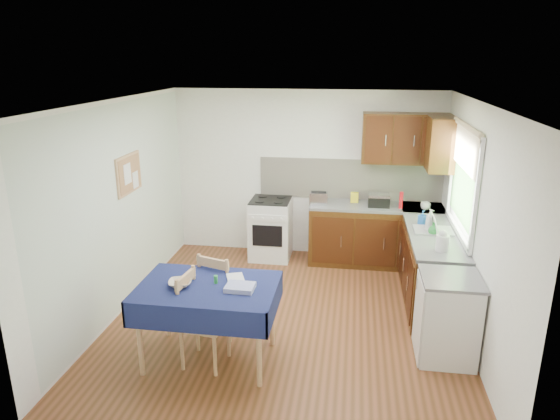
# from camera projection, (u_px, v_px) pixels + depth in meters

# --- Properties ---
(floor) EXTENTS (4.20, 4.20, 0.00)m
(floor) POSITION_uv_depth(u_px,v_px,m) (287.00, 317.00, 5.90)
(floor) COLOR #553116
(floor) RESTS_ON ground
(ceiling) EXTENTS (4.00, 4.20, 0.02)m
(ceiling) POSITION_uv_depth(u_px,v_px,m) (288.00, 102.00, 5.16)
(ceiling) COLOR white
(ceiling) RESTS_ON wall_back
(wall_back) EXTENTS (4.00, 0.02, 2.50)m
(wall_back) POSITION_uv_depth(u_px,v_px,m) (306.00, 174.00, 7.52)
(wall_back) COLOR white
(wall_back) RESTS_ON ground
(wall_front) EXTENTS (4.00, 0.02, 2.50)m
(wall_front) POSITION_uv_depth(u_px,v_px,m) (248.00, 307.00, 3.55)
(wall_front) COLOR white
(wall_front) RESTS_ON ground
(wall_left) EXTENTS (0.02, 4.20, 2.50)m
(wall_left) POSITION_uv_depth(u_px,v_px,m) (118.00, 209.00, 5.82)
(wall_left) COLOR silver
(wall_left) RESTS_ON ground
(wall_right) EXTENTS (0.02, 4.20, 2.50)m
(wall_right) POSITION_uv_depth(u_px,v_px,m) (476.00, 225.00, 5.25)
(wall_right) COLOR white
(wall_right) RESTS_ON ground
(base_cabinets) EXTENTS (1.90, 2.30, 0.86)m
(base_cabinets) POSITION_uv_depth(u_px,v_px,m) (399.00, 250.00, 6.77)
(base_cabinets) COLOR black
(base_cabinets) RESTS_ON ground
(worktop_back) EXTENTS (1.90, 0.60, 0.04)m
(worktop_back) POSITION_uv_depth(u_px,v_px,m) (376.00, 206.00, 7.19)
(worktop_back) COLOR slate
(worktop_back) RESTS_ON base_cabinets
(worktop_right) EXTENTS (0.60, 1.70, 0.04)m
(worktop_right) POSITION_uv_depth(u_px,v_px,m) (434.00, 236.00, 6.01)
(worktop_right) COLOR slate
(worktop_right) RESTS_ON base_cabinets
(worktop_corner) EXTENTS (0.60, 0.60, 0.04)m
(worktop_corner) POSITION_uv_depth(u_px,v_px,m) (423.00, 208.00, 7.10)
(worktop_corner) COLOR slate
(worktop_corner) RESTS_ON base_cabinets
(splashback) EXTENTS (2.70, 0.02, 0.60)m
(splashback) POSITION_uv_depth(u_px,v_px,m) (350.00, 179.00, 7.42)
(splashback) COLOR beige
(splashback) RESTS_ON wall_back
(upper_cabinets) EXTENTS (1.20, 0.85, 0.70)m
(upper_cabinets) POSITION_uv_depth(u_px,v_px,m) (416.00, 140.00, 6.84)
(upper_cabinets) COLOR black
(upper_cabinets) RESTS_ON wall_back
(stove) EXTENTS (0.60, 0.61, 0.92)m
(stove) POSITION_uv_depth(u_px,v_px,m) (271.00, 228.00, 7.54)
(stove) COLOR white
(stove) RESTS_ON ground
(window) EXTENTS (0.04, 1.48, 1.26)m
(window) POSITION_uv_depth(u_px,v_px,m) (464.00, 173.00, 5.79)
(window) COLOR #2B5422
(window) RESTS_ON wall_right
(fridge) EXTENTS (0.58, 0.60, 0.89)m
(fridge) POSITION_uv_depth(u_px,v_px,m) (447.00, 318.00, 5.01)
(fridge) COLOR white
(fridge) RESTS_ON ground
(corkboard) EXTENTS (0.04, 0.62, 0.47)m
(corkboard) POSITION_uv_depth(u_px,v_px,m) (129.00, 174.00, 5.99)
(corkboard) COLOR tan
(corkboard) RESTS_ON wall_left
(dining_table) EXTENTS (1.35, 0.92, 0.82)m
(dining_table) POSITION_uv_depth(u_px,v_px,m) (208.00, 295.00, 4.88)
(dining_table) COLOR #100F3C
(dining_table) RESTS_ON ground
(chair_far) EXTENTS (0.54, 0.54, 0.96)m
(chair_far) POSITION_uv_depth(u_px,v_px,m) (221.00, 291.00, 5.42)
(chair_far) COLOR tan
(chair_far) RESTS_ON ground
(chair_near) EXTENTS (0.48, 0.48, 0.97)m
(chair_near) POSITION_uv_depth(u_px,v_px,m) (200.00, 317.00, 4.89)
(chair_near) COLOR tan
(chair_near) RESTS_ON ground
(toaster) EXTENTS (0.26, 0.16, 0.20)m
(toaster) POSITION_uv_depth(u_px,v_px,m) (319.00, 198.00, 7.20)
(toaster) COLOR silver
(toaster) RESTS_ON worktop_back
(sandwich_press) EXTENTS (0.30, 0.26, 0.18)m
(sandwich_press) POSITION_uv_depth(u_px,v_px,m) (379.00, 200.00, 7.12)
(sandwich_press) COLOR black
(sandwich_press) RESTS_ON worktop_back
(sauce_bottle) EXTENTS (0.05, 0.05, 0.24)m
(sauce_bottle) POSITION_uv_depth(u_px,v_px,m) (401.00, 200.00, 6.99)
(sauce_bottle) COLOR red
(sauce_bottle) RESTS_ON worktop_back
(yellow_packet) EXTENTS (0.12, 0.09, 0.15)m
(yellow_packet) POSITION_uv_depth(u_px,v_px,m) (354.00, 197.00, 7.29)
(yellow_packet) COLOR yellow
(yellow_packet) RESTS_ON worktop_back
(dish_rack) EXTENTS (0.46, 0.35, 0.22)m
(dish_rack) POSITION_uv_depth(u_px,v_px,m) (433.00, 229.00, 6.11)
(dish_rack) COLOR #98999E
(dish_rack) RESTS_ON worktop_right
(kettle) EXTENTS (0.14, 0.14, 0.24)m
(kettle) POSITION_uv_depth(u_px,v_px,m) (442.00, 242.00, 5.47)
(kettle) COLOR white
(kettle) RESTS_ON worktop_right
(cup) EXTENTS (0.17, 0.17, 0.11)m
(cup) POSITION_uv_depth(u_px,v_px,m) (425.00, 206.00, 6.95)
(cup) COLOR silver
(cup) RESTS_ON worktop_back
(soap_bottle_a) EXTENTS (0.15, 0.15, 0.27)m
(soap_bottle_a) POSITION_uv_depth(u_px,v_px,m) (430.00, 220.00, 6.10)
(soap_bottle_a) COLOR white
(soap_bottle_a) RESTS_ON worktop_right
(soap_bottle_b) EXTENTS (0.12, 0.12, 0.18)m
(soap_bottle_b) POSITION_uv_depth(u_px,v_px,m) (422.00, 218.00, 6.34)
(soap_bottle_b) COLOR blue
(soap_bottle_b) RESTS_ON worktop_right
(soap_bottle_c) EXTENTS (0.16, 0.16, 0.15)m
(soap_bottle_c) POSITION_uv_depth(u_px,v_px,m) (433.00, 229.00, 5.97)
(soap_bottle_c) COLOR #268B35
(soap_bottle_c) RESTS_ON worktop_right
(plate_bowl) EXTENTS (0.27, 0.27, 0.05)m
(plate_bowl) POSITION_uv_depth(u_px,v_px,m) (180.00, 283.00, 4.84)
(plate_bowl) COLOR beige
(plate_bowl) RESTS_ON dining_table
(book) EXTENTS (0.23, 0.27, 0.02)m
(book) POSITION_uv_depth(u_px,v_px,m) (227.00, 279.00, 4.98)
(book) COLOR white
(book) RESTS_ON dining_table
(spice_jar) EXTENTS (0.04, 0.04, 0.08)m
(spice_jar) POSITION_uv_depth(u_px,v_px,m) (216.00, 279.00, 4.89)
(spice_jar) COLOR #248436
(spice_jar) RESTS_ON dining_table
(tea_towel) EXTENTS (0.28, 0.22, 0.05)m
(tea_towel) POSITION_uv_depth(u_px,v_px,m) (240.00, 287.00, 4.76)
(tea_towel) COLOR #293899
(tea_towel) RESTS_ON dining_table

